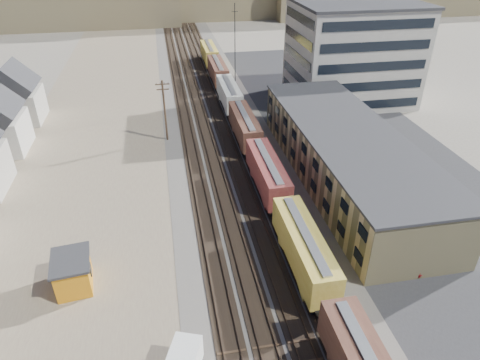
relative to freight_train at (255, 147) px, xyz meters
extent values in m
plane|color=#6B6356|center=(-3.80, -31.39, -2.79)|extent=(300.00, 300.00, 0.00)
cube|color=#4C4742|center=(-3.80, 18.61, -2.76)|extent=(18.00, 200.00, 0.06)
cube|color=#725F4E|center=(-23.80, 8.61, -2.78)|extent=(24.00, 180.00, 0.03)
cube|color=#232326|center=(18.20, 3.61, -2.77)|extent=(26.00, 120.00, 0.04)
cube|color=black|center=(-8.80, 18.61, -2.69)|extent=(2.60, 200.00, 0.08)
cube|color=#38281E|center=(-9.52, 18.61, -2.57)|extent=(0.08, 200.00, 0.16)
cube|color=#38281E|center=(-8.08, 18.61, -2.57)|extent=(0.08, 200.00, 0.16)
cube|color=black|center=(-5.80, 18.61, -2.69)|extent=(2.60, 200.00, 0.08)
cube|color=#38281E|center=(-6.52, 18.61, -2.57)|extent=(0.08, 200.00, 0.16)
cube|color=#38281E|center=(-5.08, 18.61, -2.57)|extent=(0.08, 200.00, 0.16)
cube|color=black|center=(-2.80, 18.61, -2.69)|extent=(2.60, 200.00, 0.08)
cube|color=#38281E|center=(-3.52, 18.61, -2.57)|extent=(0.08, 200.00, 0.16)
cube|color=#38281E|center=(-2.08, 18.61, -2.57)|extent=(0.08, 200.00, 0.16)
cube|color=black|center=(0.00, 18.61, -2.69)|extent=(2.60, 200.00, 0.08)
cube|color=#38281E|center=(-0.72, 18.61, -2.57)|extent=(0.08, 200.00, 0.16)
cube|color=#38281E|center=(0.72, 18.61, -2.57)|extent=(0.08, 200.00, 0.16)
cube|color=black|center=(0.00, -32.93, -2.04)|extent=(2.20, 2.20, 0.90)
cube|color=black|center=(0.00, -27.88, -2.04)|extent=(2.20, 2.20, 0.90)
cube|color=black|center=(0.00, -17.73, -2.04)|extent=(2.20, 2.20, 0.90)
cube|color=#B1982F|center=(0.00, -22.80, 0.11)|extent=(3.00, 13.34, 3.40)
cube|color=#B7B7B2|center=(0.00, -22.80, 1.89)|extent=(0.90, 12.32, 0.16)
cube|color=black|center=(0.00, -12.68, -2.04)|extent=(2.20, 2.20, 0.90)
cube|color=black|center=(0.00, -2.53, -2.04)|extent=(2.20, 2.20, 0.90)
cube|color=maroon|center=(0.00, -7.60, 0.11)|extent=(3.00, 13.34, 3.40)
cube|color=#B7B7B2|center=(0.00, -7.60, 1.89)|extent=(0.90, 12.33, 0.16)
cube|color=black|center=(0.00, 2.52, -2.04)|extent=(2.20, 2.20, 0.90)
cube|color=black|center=(0.00, 12.67, -2.04)|extent=(2.20, 2.20, 0.90)
cube|color=#45261D|center=(0.00, 7.60, 0.11)|extent=(3.00, 13.34, 3.40)
cube|color=#B7B7B2|center=(0.00, 7.60, 1.89)|extent=(0.90, 12.33, 0.16)
cube|color=black|center=(0.00, 17.72, -2.04)|extent=(2.20, 2.20, 0.90)
cube|color=black|center=(0.00, 27.88, -2.04)|extent=(2.20, 2.20, 0.90)
cube|color=#B8B6AC|center=(0.00, 22.80, 0.11)|extent=(3.00, 13.34, 3.40)
cube|color=#B7B7B2|center=(0.00, 22.80, 1.89)|extent=(0.90, 12.33, 0.16)
cube|color=black|center=(0.00, 32.92, -2.04)|extent=(2.20, 2.20, 0.90)
cube|color=black|center=(0.00, 43.07, -2.04)|extent=(2.20, 2.20, 0.90)
cube|color=#45261D|center=(0.00, 38.00, 0.11)|extent=(3.00, 13.34, 3.40)
cube|color=#B7B7B2|center=(0.00, 38.00, 1.89)|extent=(0.90, 12.32, 0.16)
cube|color=black|center=(0.00, 48.12, -2.04)|extent=(2.20, 2.20, 0.90)
cube|color=black|center=(0.00, 58.27, -2.04)|extent=(2.20, 2.20, 0.90)
cube|color=#B1982F|center=(0.00, 53.20, 0.11)|extent=(3.00, 13.34, 3.40)
cube|color=#B7B7B2|center=(0.00, 53.20, 1.89)|extent=(0.90, 12.32, 0.16)
cube|color=tan|center=(11.20, -6.39, 0.71)|extent=(12.00, 40.00, 7.00)
cube|color=#2D2D30|center=(11.20, -6.39, 4.31)|extent=(12.40, 40.40, 0.30)
cube|color=black|center=(5.15, -6.39, -0.59)|extent=(0.12, 36.00, 1.20)
cube|color=black|center=(5.15, -6.39, 2.41)|extent=(0.12, 36.00, 1.20)
cube|color=#9E998E|center=(24.20, 23.61, 6.21)|extent=(22.00, 18.00, 18.00)
cube|color=#2D2D30|center=(24.20, 23.61, 15.41)|extent=(22.60, 18.60, 0.50)
cube|color=black|center=(13.15, 23.61, 6.21)|extent=(0.12, 16.00, 16.00)
cube|color=black|center=(24.20, 14.56, 6.21)|extent=(20.00, 0.12, 16.00)
cylinder|color=#382619|center=(-12.30, 10.61, 2.21)|extent=(0.32, 0.32, 10.00)
cube|color=#382619|center=(-12.30, 10.61, 6.61)|extent=(2.20, 0.14, 0.14)
cube|color=#382619|center=(-12.30, 10.61, 5.81)|extent=(1.90, 0.14, 0.14)
cylinder|color=black|center=(-11.70, 10.61, 6.76)|extent=(0.08, 0.08, 0.22)
cylinder|color=black|center=(2.20, 28.61, 6.21)|extent=(0.16, 0.16, 18.00)
cube|color=black|center=(2.20, 28.61, 13.71)|extent=(1.20, 0.08, 0.08)
cube|color=#9E998E|center=(-37.80, 23.61, -0.04)|extent=(8.00, 8.00, 5.50)
cube|color=#2D2D30|center=(-37.80, 23.61, 3.61)|extent=(8.15, 8.16, 8.15)
cube|color=orange|center=(-22.48, -20.99, -1.22)|extent=(3.64, 4.56, 3.16)
cube|color=#2D2D30|center=(-22.48, -20.99, 0.47)|extent=(4.11, 5.02, 0.26)
cube|color=black|center=(-20.86, -20.80, -1.11)|extent=(0.23, 1.06, 1.05)
imported|color=maroon|center=(10.58, -24.42, -2.07)|extent=(3.70, 4.50, 1.45)
imported|color=navy|center=(17.73, 8.41, -2.04)|extent=(4.78, 5.98, 1.51)
imported|color=silver|center=(22.48, 20.78, -2.03)|extent=(3.25, 4.85, 1.53)
camera|label=1|loc=(-12.34, -54.02, 27.66)|focal=32.00mm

